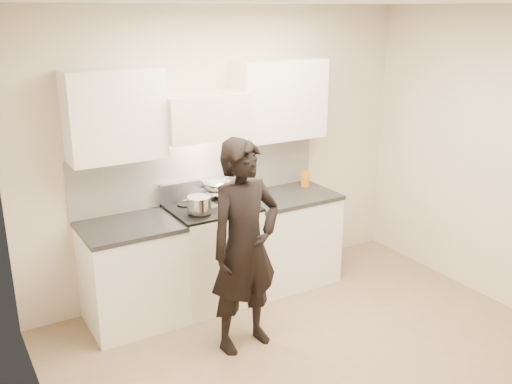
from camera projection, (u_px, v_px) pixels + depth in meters
ground_plane at (330, 365)px, 4.45m from camera, size 4.00×4.00×0.00m
room_shell at (302, 158)px, 4.24m from camera, size 4.04×3.54×2.70m
stove at (213, 253)px, 5.33m from camera, size 0.76×0.65×0.96m
counter_right at (287, 237)px, 5.73m from camera, size 0.92×0.67×0.92m
counter_left at (132, 274)px, 4.95m from camera, size 0.82×0.67×0.92m
wok at (223, 186)px, 5.36m from camera, size 0.40×0.49×0.32m
stock_pot at (199, 204)px, 4.97m from camera, size 0.30×0.22×0.14m
utensil_crock at (241, 185)px, 5.58m from camera, size 0.11×0.11×0.28m
spice_jar at (257, 187)px, 5.66m from camera, size 0.04×0.04×0.09m
oil_glass at (305, 179)px, 5.82m from camera, size 0.09×0.09×0.15m
person at (245, 247)px, 4.48m from camera, size 0.68×0.48×1.74m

